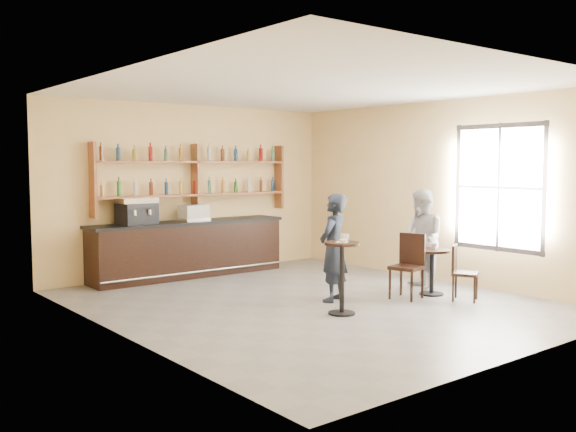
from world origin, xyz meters
TOP-DOWN VIEW (x-y plane):
  - floor at (0.00, 0.00)m, footprint 7.00×7.00m
  - ceiling at (0.00, 0.00)m, footprint 7.00×7.00m
  - wall_back at (0.00, 3.50)m, footprint 7.00×0.00m
  - wall_front at (0.00, -3.50)m, footprint 7.00×0.00m
  - wall_left at (-3.00, 0.00)m, footprint 0.00×7.00m
  - wall_right at (3.00, 0.00)m, footprint 0.00×7.00m
  - window_pane at (2.99, -1.20)m, footprint 0.00×2.00m
  - window_frame at (2.99, -1.20)m, footprint 0.04×1.70m
  - shelf_unit at (0.00, 3.37)m, footprint 4.00×0.26m
  - liquor_bottles at (0.00, 3.37)m, footprint 3.68×0.10m
  - bar_counter at (-0.29, 3.15)m, footprint 3.81×0.74m
  - espresso_machine at (-1.31, 3.15)m, footprint 0.71×0.51m
  - pastry_case at (-0.17, 3.15)m, footprint 0.54×0.45m
  - pedestal_table at (-0.14, -0.83)m, footprint 0.62×0.62m
  - napkin at (-0.14, -0.83)m, footprint 0.21×0.21m
  - donut at (-0.13, -0.84)m, footprint 0.14×0.14m
  - cup_pedestal at (0.00, -0.73)m, footprint 0.15×0.15m
  - man_main at (0.35, -0.12)m, footprint 0.71×0.60m
  - cafe_table at (1.90, -0.75)m, footprint 0.68×0.68m
  - cup_cafe at (1.95, -0.75)m, footprint 0.12×0.12m
  - chair_west at (1.35, -0.70)m, footprint 0.53×0.53m
  - chair_south at (1.95, -1.35)m, footprint 0.50×0.50m
  - patron_second at (2.08, -0.38)m, footprint 0.94×1.02m

SIDE VIEW (x-z plane):
  - floor at x=0.00m, z-range 0.00..0.00m
  - cafe_table at x=1.90m, z-range 0.00..0.73m
  - chair_south at x=1.95m, z-range 0.00..0.85m
  - chair_west at x=1.35m, z-range 0.00..1.00m
  - pedestal_table at x=-0.14m, z-range 0.00..1.01m
  - bar_counter at x=-0.29m, z-range 0.00..1.03m
  - cup_cafe at x=1.95m, z-range 0.73..0.82m
  - man_main at x=0.35m, z-range 0.00..1.64m
  - patron_second at x=2.08m, z-range 0.00..1.67m
  - napkin at x=-0.14m, z-range 1.01..1.01m
  - donut at x=-0.13m, z-range 1.01..1.05m
  - cup_pedestal at x=0.00m, z-range 1.01..1.11m
  - pastry_case at x=-0.17m, z-range 1.03..1.33m
  - espresso_machine at x=-1.31m, z-range 1.03..1.49m
  - wall_back at x=0.00m, z-range -1.90..5.10m
  - wall_front at x=0.00m, z-range -1.90..5.10m
  - wall_left at x=-3.00m, z-range -1.90..5.10m
  - wall_right at x=3.00m, z-range -1.90..5.10m
  - window_frame at x=2.99m, z-range 0.65..2.75m
  - window_pane at x=2.99m, z-range 0.70..2.70m
  - shelf_unit at x=0.00m, z-range 1.11..2.51m
  - liquor_bottles at x=0.00m, z-range 1.48..2.48m
  - ceiling at x=0.00m, z-range 3.20..3.20m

